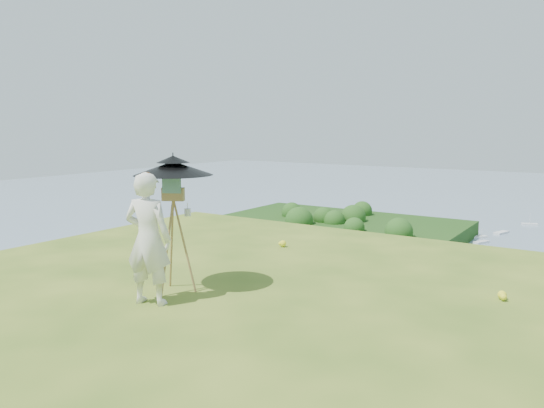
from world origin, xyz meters
The scene contains 8 objects.
ground centered at (0.00, 0.00, 0.00)m, with size 14.00×14.00×0.00m, color #41621C.
peninsula centered at (-75.00, 155.00, -29.00)m, with size 90.00×60.00×12.00m, color #143C10, non-canonical shape.
slope_trees centered at (0.00, 35.00, -15.00)m, with size 110.00×50.00×6.00m, color #204D17, non-canonical shape.
wildflowers centered at (0.00, 0.25, 0.06)m, with size 10.00×10.50×0.12m, color yellow, non-canonical shape.
painter centered at (-2.09, 0.51, 0.93)m, with size 0.68×0.45×1.86m, color white.
field_easel centered at (-2.18, 1.12, 0.86)m, with size 0.65×0.65×1.72m, color #9C6741, non-canonical shape.
sun_umbrella centered at (-2.19, 1.15, 1.75)m, with size 1.17×1.17×0.68m, color black, non-canonical shape.
painter_cap centered at (-2.09, 0.51, 1.81)m, with size 0.20×0.24×0.10m, color #CF727F, non-canonical shape.
Camera 1 is at (3.30, -4.54, 2.47)m, focal length 35.00 mm.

